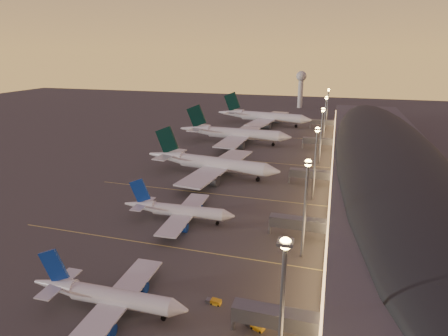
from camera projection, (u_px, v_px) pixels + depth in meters
ground at (172, 237)px, 105.19m from camera, size 700.00×700.00×0.00m
airliner_narrow_south at (108, 296)px, 74.97m from camera, size 34.28×30.56×12.27m
airliner_narrow_north at (178, 211)px, 114.60m from camera, size 35.74×31.90×12.78m
airliner_wide_near at (211, 163)px, 156.56m from camera, size 60.39×55.43×19.32m
airliner_wide_mid at (234, 134)px, 210.27m from camera, size 65.07×59.20×20.84m
airliner_wide_far at (263, 117)px, 261.62m from camera, size 68.36×62.90×21.89m
terminal_building at (384, 157)px, 152.02m from camera, size 56.35×255.00×17.46m
light_masts at (320, 136)px, 149.54m from camera, size 2.20×217.20×25.90m
radar_tower at (301, 83)px, 333.50m from camera, size 9.00×9.00×32.50m
lane_markings at (215, 189)px, 141.75m from camera, size 90.00×180.36×0.00m
baggage_tug_a at (256, 326)px, 70.81m from camera, size 3.99×2.64×1.11m
baggage_tug_b at (214, 302)px, 77.67m from camera, size 3.38×1.67×0.97m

